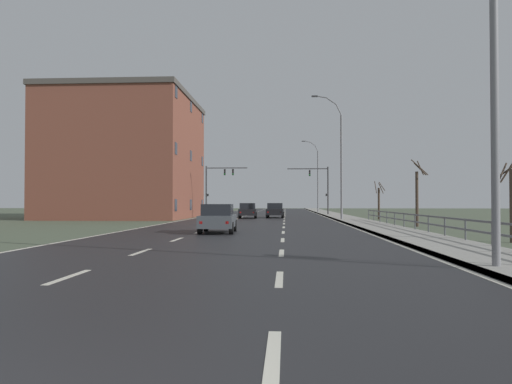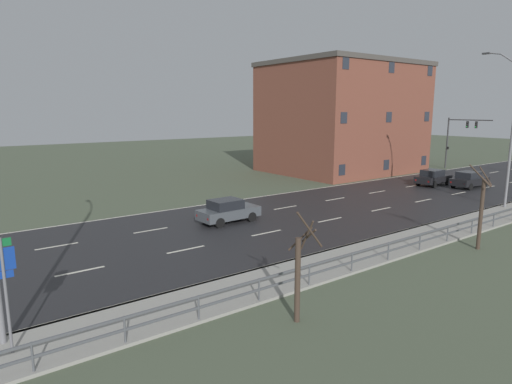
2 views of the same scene
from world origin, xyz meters
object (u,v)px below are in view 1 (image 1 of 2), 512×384
at_px(street_lamp_midground, 340,159).
at_px(car_mid_centre, 218,218).
at_px(street_lamp_distant, 317,177).
at_px(car_far_right, 248,211).
at_px(traffic_signal_right, 321,183).
at_px(traffic_signal_left, 216,181).
at_px(street_lamp_foreground, 489,52).
at_px(car_near_left, 275,210).
at_px(brick_building, 128,157).

xyz_separation_m(street_lamp_midground, car_mid_centre, (-8.61, -19.09, -4.83)).
distance_m(street_lamp_distant, car_far_right, 29.90).
height_order(traffic_signal_right, car_far_right, traffic_signal_right).
relative_size(street_lamp_midground, street_lamp_distant, 1.01).
xyz_separation_m(street_lamp_distant, traffic_signal_left, (-14.02, -15.07, -1.23)).
distance_m(street_lamp_foreground, street_lamp_midground, 33.10).
xyz_separation_m(traffic_signal_right, traffic_signal_left, (-13.52, 0.01, 0.28)).
height_order(traffic_signal_right, car_near_left, traffic_signal_right).
distance_m(car_mid_centre, car_far_right, 24.05).
bearing_deg(traffic_signal_left, brick_building, -121.65).
distance_m(street_lamp_foreground, traffic_signal_left, 53.03).
bearing_deg(street_lamp_foreground, traffic_signal_right, 90.59).
distance_m(street_lamp_foreground, brick_building, 44.35).
height_order(street_lamp_foreground, brick_building, brick_building).
height_order(street_lamp_distant, brick_building, brick_building).
relative_size(traffic_signal_left, car_near_left, 1.54).
distance_m(car_mid_centre, car_near_left, 25.70).
height_order(car_mid_centre, brick_building, brick_building).
height_order(traffic_signal_left, car_far_right, traffic_signal_left).
bearing_deg(street_lamp_distant, car_far_right, -107.54).
bearing_deg(traffic_signal_right, car_near_left, -115.86).
bearing_deg(brick_building, car_far_right, -2.64).
bearing_deg(car_far_right, traffic_signal_left, 108.74).
bearing_deg(traffic_signal_left, traffic_signal_right, -0.03).
bearing_deg(street_lamp_distant, car_mid_centre, -99.39).
xyz_separation_m(street_lamp_foreground, traffic_signal_left, (-14.05, 51.12, -0.98)).
distance_m(car_near_left, brick_building, 16.63).
bearing_deg(street_lamp_foreground, car_near_left, 98.78).
relative_size(street_lamp_midground, traffic_signal_right, 1.86).
bearing_deg(car_mid_centre, brick_building, 115.75).
relative_size(car_far_right, brick_building, 0.25).
bearing_deg(street_lamp_midground, street_lamp_foreground, -89.91).
bearing_deg(street_lamp_distant, traffic_signal_right, -91.87).
bearing_deg(car_mid_centre, traffic_signal_right, 75.42).
bearing_deg(street_lamp_distant, street_lamp_foreground, -89.97).
xyz_separation_m(traffic_signal_left, car_far_right, (5.12, -13.07, -3.59)).
relative_size(car_mid_centre, car_far_right, 1.00).
bearing_deg(traffic_signal_left, street_lamp_midground, -52.17).
distance_m(traffic_signal_right, brick_building, 24.72).
relative_size(traffic_signal_right, brick_building, 0.37).
height_order(street_lamp_distant, car_far_right, street_lamp_distant).
distance_m(traffic_signal_right, car_far_right, 15.88).
relative_size(traffic_signal_right, car_far_right, 1.49).
bearing_deg(car_mid_centre, traffic_signal_left, 96.04).
height_order(street_lamp_foreground, car_near_left, street_lamp_foreground).
relative_size(street_lamp_midground, car_near_left, 2.80).
distance_m(street_lamp_midground, traffic_signal_left, 22.86).
xyz_separation_m(car_near_left, brick_building, (-15.62, -0.94, 5.61)).
xyz_separation_m(street_lamp_distant, brick_building, (-21.71, -27.55, 0.79)).
xyz_separation_m(street_lamp_midground, traffic_signal_left, (-14.00, 18.02, -1.25)).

